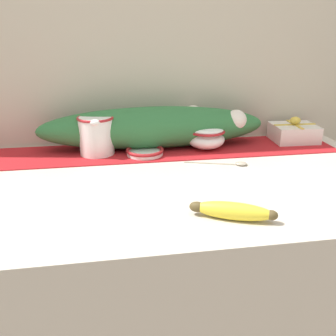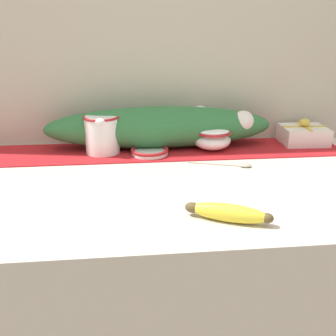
# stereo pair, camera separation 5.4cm
# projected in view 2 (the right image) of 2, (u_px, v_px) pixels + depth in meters

# --- Properties ---
(countertop) EXTENTS (1.31, 0.71, 0.92)m
(countertop) POSITION_uv_depth(u_px,v_px,m) (167.00, 314.00, 1.17)
(countertop) COLOR beige
(countertop) RESTS_ON ground_plane
(back_wall) EXTENTS (2.11, 0.04, 2.40)m
(back_wall) POSITION_uv_depth(u_px,v_px,m) (156.00, 59.00, 1.26)
(back_wall) COLOR #B7AD99
(back_wall) RESTS_ON ground_plane
(table_runner) EXTENTS (1.20, 0.21, 0.00)m
(table_runner) POSITION_uv_depth(u_px,v_px,m) (160.00, 151.00, 1.23)
(table_runner) COLOR #A8191E
(table_runner) RESTS_ON countertop
(cream_pitcher) EXTENTS (0.11, 0.14, 0.12)m
(cream_pitcher) POSITION_uv_depth(u_px,v_px,m) (102.00, 133.00, 1.19)
(cream_pitcher) COLOR white
(cream_pitcher) RESTS_ON countertop
(sugar_bowl) EXTENTS (0.13, 0.13, 0.10)m
(sugar_bowl) POSITION_uv_depth(u_px,v_px,m) (212.00, 137.00, 1.23)
(sugar_bowl) COLOR white
(sugar_bowl) RESTS_ON countertop
(small_dish) EXTENTS (0.12, 0.12, 0.02)m
(small_dish) POSITION_uv_depth(u_px,v_px,m) (150.00, 151.00, 1.19)
(small_dish) COLOR white
(small_dish) RESTS_ON countertop
(banana) EXTENTS (0.18, 0.10, 0.04)m
(banana) POSITION_uv_depth(u_px,v_px,m) (228.00, 213.00, 0.78)
(banana) COLOR yellow
(banana) RESTS_ON countertop
(spoon) EXTENTS (0.18, 0.07, 0.01)m
(spoon) POSITION_uv_depth(u_px,v_px,m) (239.00, 165.00, 1.09)
(spoon) COLOR #A89E89
(spoon) RESTS_ON countertop
(gift_box) EXTENTS (0.15, 0.13, 0.09)m
(gift_box) POSITION_uv_depth(u_px,v_px,m) (303.00, 135.00, 1.30)
(gift_box) COLOR silver
(gift_box) RESTS_ON countertop
(poinsettia_garland) EXTENTS (0.75, 0.15, 0.14)m
(poinsettia_garland) POSITION_uv_depth(u_px,v_px,m) (161.00, 127.00, 1.24)
(poinsettia_garland) COLOR #2D6B38
(poinsettia_garland) RESTS_ON countertop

